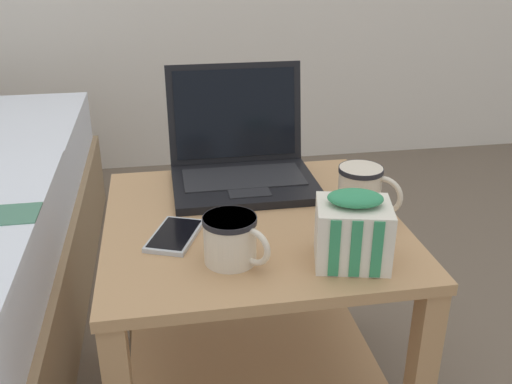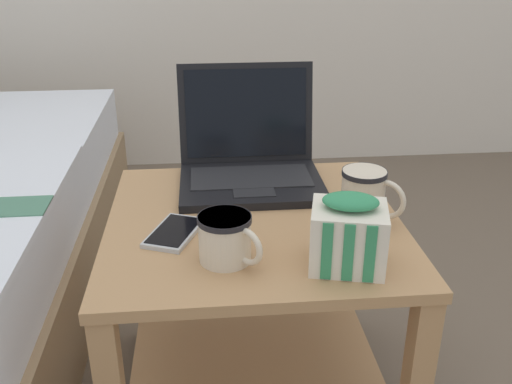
{
  "view_description": "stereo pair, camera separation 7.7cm",
  "coord_description": "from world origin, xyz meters",
  "px_view_note": "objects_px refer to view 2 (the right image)",
  "views": [
    {
      "loc": [
        -0.17,
        -1.03,
        1.02
      ],
      "look_at": [
        0.0,
        -0.04,
        0.57
      ],
      "focal_mm": 40.0,
      "sensor_mm": 36.0,
      "label": 1
    },
    {
      "loc": [
        -0.1,
        -1.04,
        1.02
      ],
      "look_at": [
        0.0,
        -0.04,
        0.57
      ],
      "focal_mm": 40.0,
      "sensor_mm": 36.0,
      "label": 2
    }
  ],
  "objects_px": {
    "mug_front_left": "(226,236)",
    "mug_front_right": "(365,193)",
    "cell_phone": "(174,232)",
    "snack_bag": "(348,234)",
    "laptop": "(250,160)"
  },
  "relations": [
    {
      "from": "mug_front_left",
      "to": "mug_front_right",
      "type": "height_order",
      "value": "mug_front_right"
    },
    {
      "from": "mug_front_left",
      "to": "cell_phone",
      "type": "height_order",
      "value": "mug_front_left"
    },
    {
      "from": "snack_bag",
      "to": "cell_phone",
      "type": "bearing_deg",
      "value": 155.17
    },
    {
      "from": "cell_phone",
      "to": "mug_front_right",
      "type": "bearing_deg",
      "value": 4.9
    },
    {
      "from": "mug_front_right",
      "to": "snack_bag",
      "type": "distance_m",
      "value": 0.19
    },
    {
      "from": "mug_front_right",
      "to": "mug_front_left",
      "type": "bearing_deg",
      "value": -154.28
    },
    {
      "from": "mug_front_left",
      "to": "mug_front_right",
      "type": "distance_m",
      "value": 0.32
    },
    {
      "from": "laptop",
      "to": "cell_phone",
      "type": "bearing_deg",
      "value": -123.28
    },
    {
      "from": "mug_front_left",
      "to": "cell_phone",
      "type": "xyz_separation_m",
      "value": [
        -0.1,
        0.1,
        -0.04
      ]
    },
    {
      "from": "laptop",
      "to": "mug_front_right",
      "type": "height_order",
      "value": "laptop"
    },
    {
      "from": "snack_bag",
      "to": "cell_phone",
      "type": "distance_m",
      "value": 0.34
    },
    {
      "from": "mug_front_right",
      "to": "snack_bag",
      "type": "height_order",
      "value": "snack_bag"
    },
    {
      "from": "mug_front_right",
      "to": "snack_bag",
      "type": "xyz_separation_m",
      "value": [
        -0.08,
        -0.17,
        0.0
      ]
    },
    {
      "from": "cell_phone",
      "to": "snack_bag",
      "type": "bearing_deg",
      "value": -24.83
    },
    {
      "from": "laptop",
      "to": "snack_bag",
      "type": "bearing_deg",
      "value": -71.09
    }
  ]
}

